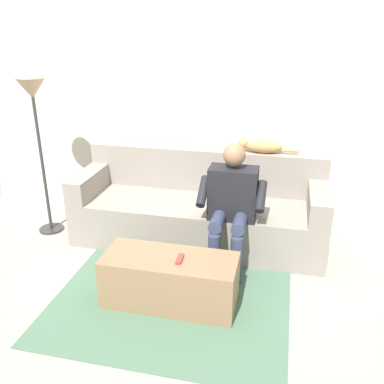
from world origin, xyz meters
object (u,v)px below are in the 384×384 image
remote_red (180,259)px  floor_lamp (34,107)px  couch (200,210)px  cat_on_backrest (261,146)px  coffee_table (170,280)px  person_solo_seated (231,201)px

remote_red → floor_lamp: floor_lamp is taller
couch → remote_red: bearing=94.3°
couch → remote_red: size_ratio=17.67×
cat_on_backrest → remote_red: (0.45, 1.33, -0.50)m
coffee_table → cat_on_backrest: 1.58m
coffee_table → remote_red: remote_red is taller
remote_red → floor_lamp: size_ratio=0.09×
floor_lamp → person_solo_seated: bearing=173.1°
person_solo_seated → remote_red: bearing=67.4°
couch → floor_lamp: bearing=6.9°
person_solo_seated → floor_lamp: floor_lamp is taller
couch → person_solo_seated: bearing=131.0°
cat_on_backrest → floor_lamp: size_ratio=0.37×
cat_on_backrest → person_solo_seated: bearing=75.7°
cat_on_backrest → remote_red: cat_on_backrest is taller
couch → remote_red: 1.08m
coffee_table → floor_lamp: 2.04m
person_solo_seated → cat_on_backrest: (-0.17, -0.67, 0.29)m
person_solo_seated → remote_red: person_solo_seated is taller
person_solo_seated → floor_lamp: bearing=-6.9°
coffee_table → floor_lamp: floor_lamp is taller
remote_red → coffee_table: bearing=-104.7°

